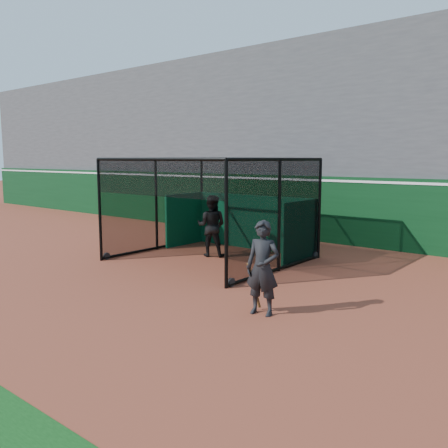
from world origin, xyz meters
The scene contains 6 objects.
ground centered at (0.00, 0.00, 0.00)m, with size 120.00×120.00×0.00m, color brown.
outfield_wall centered at (0.00, 8.50, 1.29)m, with size 50.00×0.50×2.50m.
grandstand centered at (0.00, 12.27, 4.48)m, with size 50.00×7.85×8.95m.
batting_cage centered at (-0.97, 3.30, 1.57)m, with size 5.13×4.79×3.15m.
batter centered at (-1.27, 3.66, 1.00)m, with size 0.97×0.76×2.00m, color black.
on_deck_player centered at (3.36, -0.11, 0.97)m, with size 0.79×0.60×1.94m.
Camera 1 is at (8.70, -7.85, 3.17)m, focal length 38.00 mm.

